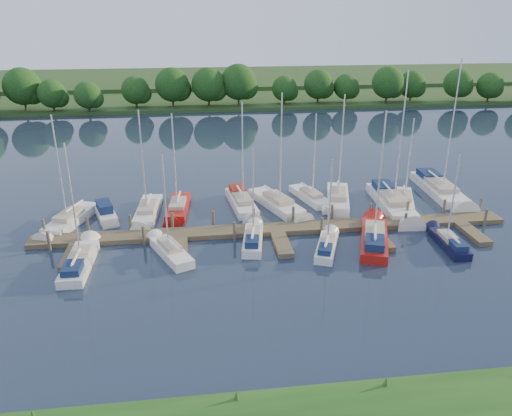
{
  "coord_description": "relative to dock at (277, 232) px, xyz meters",
  "views": [
    {
      "loc": [
        -6.53,
        -29.77,
        17.57
      ],
      "look_at": [
        -1.69,
        8.0,
        2.2
      ],
      "focal_mm": 35.0,
      "sensor_mm": 36.0,
      "label": 1
    }
  ],
  "objects": [
    {
      "name": "sailboat_s_3",
      "position": [
        3.35,
        -3.32,
        0.11
      ],
      "size": [
        3.05,
        5.77,
        7.57
      ],
      "rotation": [
        0.0,
        0.0,
        -0.37
      ],
      "color": "white",
      "rests_on": "ground"
    },
    {
      "name": "sailboat_s_4",
      "position": [
        7.43,
        -2.54,
        0.15
      ],
      "size": [
        4.35,
        8.48,
        11.01
      ],
      "rotation": [
        0.0,
        0.0,
        -0.35
      ],
      "color": "#A8160F",
      "rests_on": "ground"
    },
    {
      "name": "sailboat_s_2",
      "position": [
        -2.2,
        -1.42,
        0.13
      ],
      "size": [
        2.32,
        6.22,
        8.12
      ],
      "rotation": [
        0.0,
        0.0,
        -0.17
      ],
      "color": "white",
      "rests_on": "ground"
    },
    {
      "name": "ground",
      "position": [
        0.0,
        -7.31,
        -0.2
      ],
      "size": [
        260.0,
        260.0,
        0.0
      ],
      "primitive_type": "plane",
      "color": "#1B2637",
      "rests_on": "ground"
    },
    {
      "name": "sailboat_n_10",
      "position": [
        17.98,
        7.53,
        0.13
      ],
      "size": [
        3.13,
        11.03,
        13.85
      ],
      "rotation": [
        0.0,
        0.0,
        3.09
      ],
      "color": "white",
      "rests_on": "ground"
    },
    {
      "name": "sailboat_n_6",
      "position": [
        4.61,
        7.32,
        0.07
      ],
      "size": [
        3.17,
        6.99,
        8.95
      ],
      "rotation": [
        0.0,
        0.0,
        3.41
      ],
      "color": "white",
      "rests_on": "ground"
    },
    {
      "name": "sailboat_n_3",
      "position": [
        -8.27,
        6.13,
        0.07
      ],
      "size": [
        2.36,
        7.52,
        9.51
      ],
      "rotation": [
        0.0,
        0.0,
        3.05
      ],
      "color": "#A8160F",
      "rests_on": "ground"
    },
    {
      "name": "sailboat_n_9",
      "position": [
        13.21,
        5.26,
        0.07
      ],
      "size": [
        3.43,
        6.72,
        8.71
      ],
      "rotation": [
        0.0,
        0.0,
        2.8
      ],
      "color": "white",
      "rests_on": "ground"
    },
    {
      "name": "sailboat_n_7",
      "position": [
        6.96,
        6.25,
        0.08
      ],
      "size": [
        3.79,
        8.5,
        10.89
      ],
      "rotation": [
        0.0,
        0.0,
        2.88
      ],
      "color": "white",
      "rests_on": "ground"
    },
    {
      "name": "sailboat_s_0",
      "position": [
        -15.18,
        -3.48,
        0.12
      ],
      "size": [
        1.88,
        7.39,
        9.47
      ],
      "rotation": [
        0.0,
        0.0,
        -0.02
      ],
      "color": "white",
      "rests_on": "ground"
    },
    {
      "name": "sailboat_n_8",
      "position": [
        11.77,
        4.71,
        0.14
      ],
      "size": [
        3.04,
        10.39,
        13.1
      ],
      "rotation": [
        0.0,
        0.0,
        3.07
      ],
      "color": "white",
      "rests_on": "ground"
    },
    {
      "name": "treeline",
      "position": [
        2.46,
        54.49,
        3.95
      ],
      "size": [
        145.32,
        9.79,
        8.23
      ],
      "color": "#38281C",
      "rests_on": "ground"
    },
    {
      "name": "sailboat_n_4",
      "position": [
        -2.27,
        6.48,
        0.13
      ],
      "size": [
        2.64,
        8.11,
        10.37
      ],
      "rotation": [
        0.0,
        0.0,
        3.25
      ],
      "color": "white",
      "rests_on": "ground"
    },
    {
      "name": "dock",
      "position": [
        0.0,
        0.0,
        0.0
      ],
      "size": [
        40.0,
        6.0,
        0.4
      ],
      "color": "#4E402B",
      "rests_on": "ground"
    },
    {
      "name": "sailboat_s_1",
      "position": [
        -8.71,
        -2.61,
        0.08
      ],
      "size": [
        3.57,
        6.14,
        8.25
      ],
      "rotation": [
        0.0,
        0.0,
        0.42
      ],
      "color": "white",
      "rests_on": "ground"
    },
    {
      "name": "sailboat_n_2",
      "position": [
        -10.97,
        5.54,
        0.07
      ],
      "size": [
        2.32,
        7.91,
        10.01
      ],
      "rotation": [
        0.0,
        0.0,
        3.07
      ],
      "color": "white",
      "rests_on": "ground"
    },
    {
      "name": "sailboat_s_5",
      "position": [
        13.06,
        -3.86,
        0.11
      ],
      "size": [
        1.7,
        5.94,
        7.7
      ],
      "rotation": [
        0.0,
        0.0,
        -0.06
      ],
      "color": "black",
      "rests_on": "ground"
    },
    {
      "name": "sailboat_n_0",
      "position": [
        -17.57,
        4.31,
        0.08
      ],
      "size": [
        3.87,
        7.81,
        10.11
      ],
      "rotation": [
        0.0,
        0.0,
        2.82
      ],
      "color": "white",
      "rests_on": "ground"
    },
    {
      "name": "motorboat",
      "position": [
        -14.7,
        5.64,
        0.15
      ],
      "size": [
        2.75,
        5.15,
        1.7
      ],
      "rotation": [
        0.0,
        0.0,
        3.46
      ],
      "color": "white",
      "rests_on": "ground"
    },
    {
      "name": "sailboat_n_5",
      "position": [
        1.09,
        5.83,
        0.08
      ],
      "size": [
        4.52,
        8.7,
        11.22
      ],
      "rotation": [
        0.0,
        0.0,
        3.5
      ],
      "color": "white",
      "rests_on": "ground"
    },
    {
      "name": "distant_hill",
      "position": [
        0.0,
        92.69,
        0.5
      ],
      "size": [
        220.0,
        40.0,
        1.4
      ],
      "primitive_type": "cube",
      "color": "#325224",
      "rests_on": "ground"
    },
    {
      "name": "far_shore",
      "position": [
        0.0,
        67.69,
        0.1
      ],
      "size": [
        180.0,
        30.0,
        0.6
      ],
      "primitive_type": "cube",
      "color": "#233C17",
      "rests_on": "ground"
    },
    {
      "name": "mooring_pilings",
      "position": [
        0.0,
        1.13,
        0.4
      ],
      "size": [
        38.24,
        2.84,
        2.0
      ],
      "color": "#473D33",
      "rests_on": "ground"
    }
  ]
}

